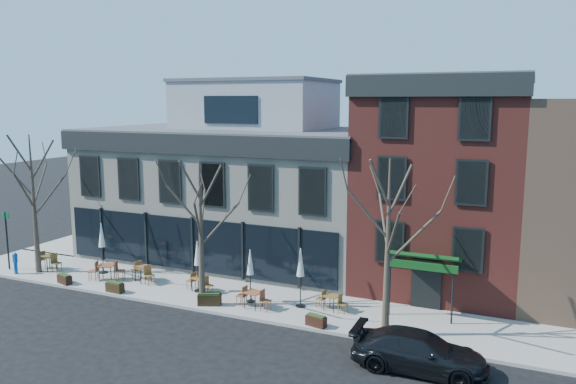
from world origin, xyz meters
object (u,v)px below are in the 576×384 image
at_px(parked_sedan, 419,352).
at_px(call_box, 15,262).
at_px(umbrella_0, 102,238).
at_px(cafe_set_0, 48,261).

bearing_deg(parked_sedan, call_box, 83.74).
xyz_separation_m(parked_sedan, umbrella_0, (-18.78, 4.34, 1.49)).
height_order(parked_sedan, cafe_set_0, parked_sedan).
height_order(parked_sedan, umbrella_0, umbrella_0).
height_order(call_box, cafe_set_0, call_box).
xyz_separation_m(call_box, cafe_set_0, (1.10, 1.31, -0.14)).
relative_size(call_box, cafe_set_0, 0.64).
bearing_deg(call_box, cafe_set_0, 49.91).
bearing_deg(parked_sedan, umbrella_0, 76.15).
bearing_deg(cafe_set_0, umbrella_0, 13.84).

